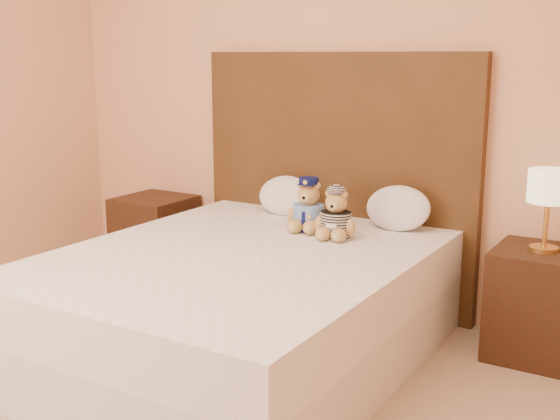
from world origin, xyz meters
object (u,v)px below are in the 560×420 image
(pillow_right, at_px, (398,206))
(bed, at_px, (240,306))
(nightstand_right, at_px, (539,304))
(lamp, at_px, (549,190))
(teddy_prisoner, at_px, (336,214))
(nightstand_left, at_px, (155,237))
(pillow_left, at_px, (285,194))
(teddy_police, at_px, (309,205))

(pillow_right, bearing_deg, bed, -119.81)
(nightstand_right, relative_size, lamp, 1.38)
(nightstand_right, bearing_deg, teddy_prisoner, -161.96)
(nightstand_left, height_order, nightstand_right, same)
(lamp, distance_m, pillow_left, 1.50)
(lamp, relative_size, teddy_prisoner, 1.54)
(teddy_police, relative_size, pillow_right, 0.78)
(teddy_police, xyz_separation_m, pillow_left, (-0.32, 0.28, -0.02))
(lamp, xyz_separation_m, teddy_police, (-1.18, -0.25, -0.16))
(bed, relative_size, teddy_prisoner, 7.69)
(lamp, xyz_separation_m, pillow_right, (-0.77, 0.03, -0.17))
(lamp, relative_size, teddy_police, 1.39)
(teddy_prisoner, xyz_separation_m, pillow_right, (0.20, 0.35, -0.00))
(bed, bearing_deg, lamp, 32.62)
(bed, height_order, pillow_right, pillow_right)
(nightstand_left, xyz_separation_m, pillow_left, (1.01, 0.03, 0.40))
(pillow_left, bearing_deg, pillow_right, 0.00)
(teddy_police, height_order, teddy_prisoner, teddy_police)
(nightstand_right, distance_m, teddy_prisoner, 1.10)
(teddy_prisoner, relative_size, pillow_right, 0.71)
(lamp, distance_m, pillow_right, 0.79)
(teddy_prisoner, bearing_deg, nightstand_left, 160.33)
(pillow_left, height_order, pillow_right, pillow_right)
(lamp, relative_size, pillow_right, 1.09)
(nightstand_left, distance_m, teddy_police, 1.41)
(lamp, bearing_deg, bed, -147.38)
(lamp, distance_m, teddy_prisoner, 1.04)
(nightstand_left, xyz_separation_m, nightstand_right, (2.50, 0.00, 0.00))
(nightstand_right, relative_size, teddy_police, 1.92)
(nightstand_right, height_order, pillow_right, pillow_right)
(nightstand_left, distance_m, nightstand_right, 2.50)
(teddy_police, height_order, pillow_right, teddy_police)
(nightstand_right, height_order, lamp, lamp)
(teddy_police, xyz_separation_m, teddy_prisoner, (0.20, -0.07, -0.01))
(lamp, height_order, teddy_police, lamp)
(nightstand_left, height_order, teddy_prisoner, teddy_prisoner)
(lamp, bearing_deg, teddy_prisoner, -161.96)
(lamp, bearing_deg, pillow_left, 178.85)
(teddy_prisoner, bearing_deg, teddy_police, 153.44)
(bed, relative_size, nightstand_left, 3.64)
(teddy_prisoner, xyz_separation_m, pillow_left, (-0.52, 0.35, -0.01))
(teddy_police, bearing_deg, nightstand_right, 4.24)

